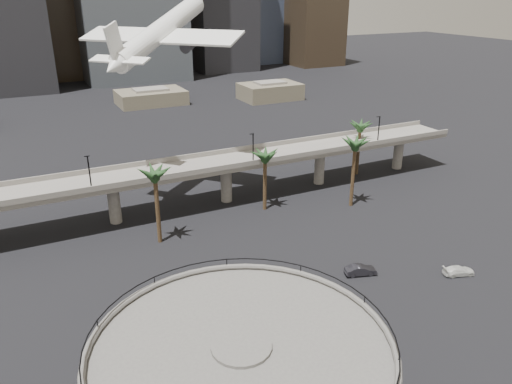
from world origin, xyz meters
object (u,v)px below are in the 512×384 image
airborne_jet (161,32)px  car_a (285,334)px  overpass (172,175)px  car_c (459,271)px  car_b (361,270)px

airborne_jet → car_a: bearing=-135.8°
overpass → car_a: 42.93m
airborne_jet → car_a: 63.39m
airborne_jet → car_c: (27.35, -53.80, -31.25)m
airborne_jet → car_c: 67.96m
car_a → car_b: car_a is taller
car_c → car_a: bearing=110.6°
car_b → car_c: size_ratio=1.01×
overpass → car_c: (30.91, -41.11, -6.66)m
car_b → car_c: bearing=-99.6°
overpass → airborne_jet: size_ratio=4.32×
car_c → car_b: bearing=81.6°
car_a → car_b: size_ratio=0.97×
airborne_jet → car_b: airborne_jet is taller
car_b → airborne_jet: bearing=33.7°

